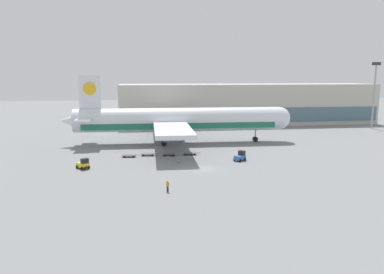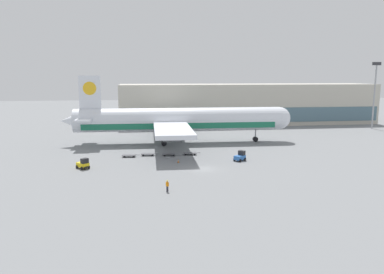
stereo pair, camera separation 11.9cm
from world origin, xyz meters
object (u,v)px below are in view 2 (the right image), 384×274
ground_crew_near (167,185)px  baggage_dolly_lead (129,155)px  light_mast (375,90)px  baggage_tug_foreground (83,164)px  baggage_dolly_third (169,154)px  airplane_main (177,120)px  baggage_dolly_trail (190,153)px  baggage_tug_mid (240,156)px  baggage_dolly_second (148,154)px  traffic_cone_near (178,161)px

ground_crew_near → baggage_dolly_lead: bearing=-31.6°
light_mast → baggage_tug_foreground: size_ratio=7.67×
baggage_tug_foreground → baggage_dolly_third: size_ratio=0.74×
baggage_tug_foreground → airplane_main: bearing=98.5°
airplane_main → baggage_dolly_trail: (1.51, -14.47, -5.45)m
light_mast → baggage_tug_mid: size_ratio=7.60×
baggage_dolly_lead → baggage_dolly_trail: (13.07, 0.41, 0.00)m
baggage_tug_foreground → baggage_dolly_lead: bearing=95.8°
baggage_dolly_third → airplane_main: bearing=82.8°
baggage_tug_mid → baggage_dolly_lead: (-22.39, 6.55, -0.49)m
baggage_dolly_lead → baggage_dolly_second: bearing=16.8°
light_mast → baggage_dolly_second: light_mast is taller
airplane_main → traffic_cone_near: (-1.78, -21.44, -5.52)m
baggage_dolly_third → baggage_dolly_trail: 4.62m
baggage_dolly_second → baggage_dolly_third: same height
baggage_dolly_second → traffic_cone_near: (5.79, -7.41, -0.07)m
baggage_tug_mid → ground_crew_near: 24.50m
baggage_tug_foreground → baggage_dolly_trail: baggage_tug_foreground is taller
baggage_dolly_third → traffic_cone_near: size_ratio=5.77×
light_mast → baggage_tug_foreground: (-85.12, -41.66, -11.53)m
ground_crew_near → traffic_cone_near: bearing=-56.5°
baggage_tug_mid → baggage_dolly_trail: 11.64m
baggage_tug_foreground → baggage_dolly_trail: (21.18, 9.34, -0.49)m
baggage_dolly_lead → traffic_cone_near: size_ratio=5.77×
light_mast → ground_crew_near: (-70.73, -57.72, -11.36)m
light_mast → traffic_cone_near: (-67.22, -39.28, -12.09)m
baggage_tug_foreground → baggage_dolly_second: (12.10, 9.78, -0.49)m
baggage_tug_foreground → baggage_dolly_second: size_ratio=0.74×
baggage_dolly_second → traffic_cone_near: 9.41m
baggage_dolly_third → light_mast: bearing=30.1°
light_mast → airplane_main: (-65.44, -17.84, -6.57)m
light_mast → baggage_dolly_second: size_ratio=5.65×
baggage_dolly_lead → traffic_cone_near: (9.79, -6.55, -0.07)m
light_mast → baggage_dolly_lead: bearing=-157.0°
baggage_dolly_second → ground_crew_near: ground_crew_near is taller
ground_crew_near → traffic_cone_near: (3.51, 18.44, -0.73)m
baggage_dolly_lead → traffic_cone_near: 11.78m
baggage_dolly_lead → baggage_dolly_third: 8.47m
airplane_main → baggage_tug_mid: size_ratio=20.81×
airplane_main → baggage_tug_mid: bearing=-61.8°
baggage_dolly_third → baggage_dolly_trail: (4.61, 0.28, 0.00)m
light_mast → traffic_cone_near: size_ratio=32.64×
airplane_main → baggage_dolly_second: bearing=-117.0°
baggage_dolly_second → baggage_tug_mid: bearing=-17.2°
airplane_main → baggage_dolly_second: 16.85m
traffic_cone_near → airplane_main: bearing=85.3°
traffic_cone_near → light_mast: bearing=30.3°
baggage_tug_foreground → baggage_dolly_lead: size_ratio=0.74×
airplane_main → baggage_tug_foreground: airplane_main is taller
baggage_tug_mid → baggage_dolly_lead: baggage_tug_mid is taller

